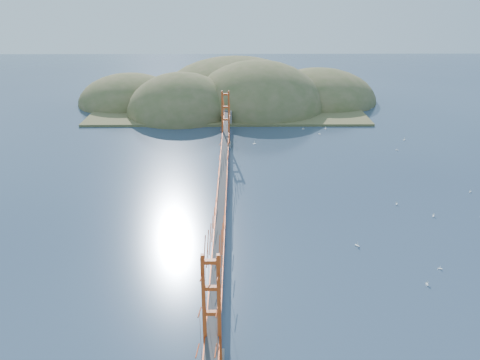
{
  "coord_description": "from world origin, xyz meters",
  "views": [
    {
      "loc": [
        2.17,
        -62.42,
        32.31
      ],
      "look_at": [
        2.69,
        0.0,
        5.3
      ],
      "focal_mm": 35.0,
      "sensor_mm": 36.0,
      "label": 1
    }
  ],
  "objects_px": {
    "bridge": "(221,169)",
    "sailboat_1": "(357,245)",
    "sailboat_2": "(440,268)",
    "sailboat_0": "(427,284)"
  },
  "relations": [
    {
      "from": "bridge",
      "to": "sailboat_1",
      "type": "height_order",
      "value": "bridge"
    },
    {
      "from": "bridge",
      "to": "sailboat_1",
      "type": "distance_m",
      "value": 21.65
    },
    {
      "from": "bridge",
      "to": "sailboat_2",
      "type": "relative_size",
      "value": 164.18
    },
    {
      "from": "bridge",
      "to": "sailboat_0",
      "type": "height_order",
      "value": "bridge"
    },
    {
      "from": "sailboat_1",
      "to": "sailboat_0",
      "type": "xyz_separation_m",
      "value": [
        6.01,
        -8.46,
        -0.01
      ]
    },
    {
      "from": "sailboat_1",
      "to": "sailboat_2",
      "type": "height_order",
      "value": "sailboat_1"
    },
    {
      "from": "sailboat_2",
      "to": "sailboat_0",
      "type": "xyz_separation_m",
      "value": [
        -2.74,
        -3.1,
        0.01
      ]
    },
    {
      "from": "bridge",
      "to": "sailboat_0",
      "type": "relative_size",
      "value": 148.45
    },
    {
      "from": "sailboat_1",
      "to": "sailboat_2",
      "type": "xyz_separation_m",
      "value": [
        8.75,
        -5.36,
        -0.02
      ]
    },
    {
      "from": "sailboat_1",
      "to": "sailboat_0",
      "type": "distance_m",
      "value": 10.38
    }
  ]
}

